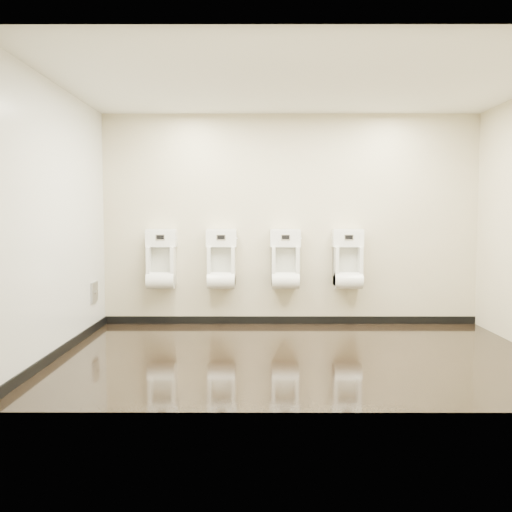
{
  "coord_description": "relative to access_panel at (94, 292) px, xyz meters",
  "views": [
    {
      "loc": [
        -0.44,
        -5.87,
        1.45
      ],
      "look_at": [
        -0.45,
        0.55,
        1.0
      ],
      "focal_mm": 40.0,
      "sensor_mm": 36.0,
      "label": 1
    }
  ],
  "objects": [
    {
      "name": "ground",
      "position": [
        2.48,
        -1.2,
        -0.5
      ],
      "size": [
        5.0,
        3.5,
        0.0
      ],
      "primitive_type": "cube",
      "color": "black",
      "rests_on": "ground"
    },
    {
      "name": "ceiling",
      "position": [
        2.48,
        -1.2,
        2.3
      ],
      "size": [
        5.0,
        3.5,
        0.0
      ],
      "primitive_type": "cube",
      "color": "silver"
    },
    {
      "name": "back_wall",
      "position": [
        2.48,
        0.55,
        0.9
      ],
      "size": [
        5.0,
        0.02,
        2.8
      ],
      "primitive_type": "cube",
      "color": "beige",
      "rests_on": "ground"
    },
    {
      "name": "front_wall",
      "position": [
        2.48,
        -2.95,
        0.9
      ],
      "size": [
        5.0,
        0.02,
        2.8
      ],
      "primitive_type": "cube",
      "color": "beige",
      "rests_on": "ground"
    },
    {
      "name": "left_wall",
      "position": [
        -0.02,
        -1.2,
        0.9
      ],
      "size": [
        0.02,
        3.5,
        2.8
      ],
      "primitive_type": "cube",
      "color": "beige",
      "rests_on": "ground"
    },
    {
      "name": "tile_overlay_left",
      "position": [
        -0.01,
        -1.2,
        0.9
      ],
      "size": [
        0.01,
        3.5,
        2.8
      ],
      "primitive_type": "cube",
      "color": "white",
      "rests_on": "ground"
    },
    {
      "name": "skirting_back",
      "position": [
        2.48,
        0.54,
        -0.45
      ],
      "size": [
        5.0,
        0.02,
        0.1
      ],
      "primitive_type": "cube",
      "color": "black",
      "rests_on": "ground"
    },
    {
      "name": "skirting_left",
      "position": [
        -0.01,
        -1.2,
        -0.45
      ],
      "size": [
        0.02,
        3.5,
        0.1
      ],
      "primitive_type": "cube",
      "color": "black",
      "rests_on": "ground"
    },
    {
      "name": "access_panel",
      "position": [
        0.0,
        0.0,
        0.0
      ],
      "size": [
        0.04,
        0.25,
        0.25
      ],
      "color": "#9E9EA3",
      "rests_on": "left_wall"
    },
    {
      "name": "urinal_0",
      "position": [
        0.77,
        0.41,
        0.33
      ],
      "size": [
        0.41,
        0.31,
        0.77
      ],
      "color": "white",
      "rests_on": "back_wall"
    },
    {
      "name": "urinal_1",
      "position": [
        1.57,
        0.41,
        0.33
      ],
      "size": [
        0.41,
        0.31,
        0.77
      ],
      "color": "white",
      "rests_on": "back_wall"
    },
    {
      "name": "urinal_2",
      "position": [
        2.41,
        0.41,
        0.33
      ],
      "size": [
        0.41,
        0.31,
        0.77
      ],
      "color": "white",
      "rests_on": "back_wall"
    },
    {
      "name": "urinal_3",
      "position": [
        3.24,
        0.41,
        0.33
      ],
      "size": [
        0.41,
        0.31,
        0.77
      ],
      "color": "white",
      "rests_on": "back_wall"
    }
  ]
}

